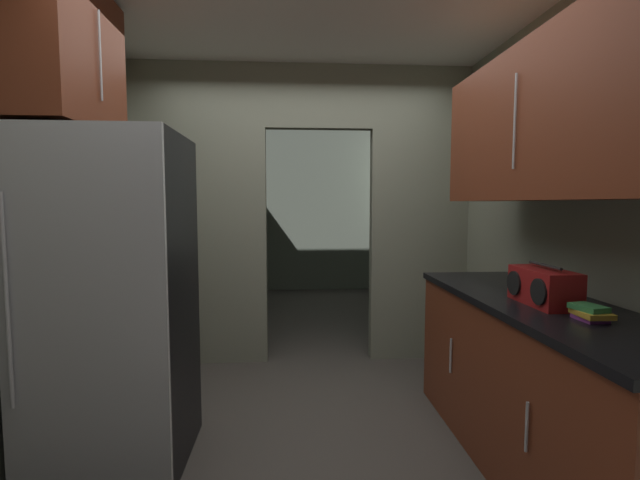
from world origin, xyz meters
name	(u,v)px	position (x,y,z in m)	size (l,w,h in m)	color
ground	(312,441)	(0.00, 0.00, 0.00)	(20.00, 20.00, 0.00)	#47423D
kitchen_overhead_slab	(308,12)	(0.00, 0.43, 2.70)	(3.43, 6.90, 0.06)	silver
kitchen_partition	(298,205)	(-0.05, 1.45, 1.43)	(3.03, 0.12, 2.67)	gray
adjoining_room_shell	(298,211)	(0.00, 3.68, 1.33)	(3.03, 3.46, 2.67)	gray
kitchen_flank_right	(633,226)	(1.56, -0.53, 1.33)	(0.10, 3.95, 2.67)	gray
refrigerator	(114,302)	(-1.09, -0.13, 0.91)	(0.77, 0.77, 1.82)	black
lower_cabinet_run	(538,387)	(1.19, -0.39, 0.47)	(0.64, 2.05, 0.93)	maroon
upper_cabinet_counterside	(549,122)	(1.19, -0.39, 1.86)	(0.36, 1.84, 0.80)	maroon
upper_cabinet_fridgeside	(66,55)	(-1.33, -0.03, 2.25)	(0.36, 0.84, 0.80)	maroon
boombox	(543,287)	(1.16, -0.45, 1.02)	(0.20, 0.39, 0.21)	maroon
book_stack	(590,313)	(1.19, -0.77, 0.96)	(0.13, 0.17, 0.07)	#8C3893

